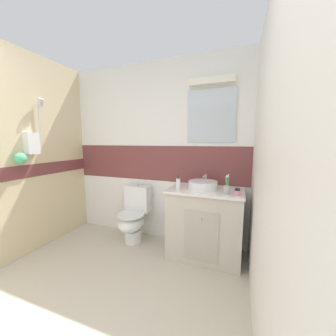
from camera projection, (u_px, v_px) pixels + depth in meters
name	position (u px, v px, depth m)	size (l,w,h in m)	color
ground_plane	(103.00, 294.00, 1.83)	(3.20, 3.48, 0.04)	beige
wall_back_tiled	(157.00, 152.00, 2.81)	(3.20, 0.20, 2.50)	white
wall_right_plain	(274.00, 168.00, 1.19)	(0.10, 3.48, 2.50)	white
vanity_cabinet	(205.00, 223.00, 2.37)	(0.87, 0.55, 0.85)	beige
sink_basin	(203.00, 185.00, 2.31)	(0.34, 0.39, 0.15)	white
toilet	(134.00, 216.00, 2.74)	(0.37, 0.50, 0.79)	white
toothbrush_cup	(226.00, 189.00, 2.08)	(0.07, 0.07, 0.22)	#B2ADA3
soap_dispenser	(178.00, 184.00, 2.27)	(0.05, 0.05, 0.17)	white
hair_gel_jar	(237.00, 192.00, 2.04)	(0.07, 0.07, 0.07)	pink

